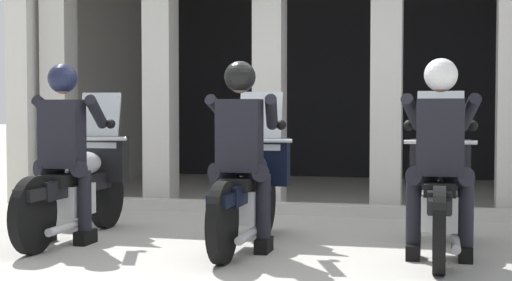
{
  "coord_description": "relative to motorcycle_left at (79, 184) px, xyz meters",
  "views": [
    {
      "loc": [
        1.62,
        -6.42,
        1.2
      ],
      "look_at": [
        0.0,
        0.21,
        0.9
      ],
      "focal_mm": 53.33,
      "sensor_mm": 36.0,
      "label": 1
    }
  ],
  "objects": [
    {
      "name": "kerb_strip",
      "position": [
        1.93,
        2.01,
        -0.44
      ],
      "size": [
        7.53,
        0.24,
        0.12
      ],
      "primitive_type": "cube",
      "color": "#B7B5AD",
      "rests_on": "ground"
    },
    {
      "name": "police_officer_center",
      "position": [
        1.61,
        -0.29,
        0.44
      ],
      "size": [
        0.63,
        0.61,
        1.58
      ],
      "rotation": [
        0.0,
        0.0,
        0.14
      ],
      "color": "black",
      "rests_on": "ground"
    },
    {
      "name": "motorcycle_center",
      "position": [
        1.61,
        -0.01,
        0.0
      ],
      "size": [
        0.62,
        2.04,
        1.35
      ],
      "rotation": [
        0.0,
        0.0,
        0.14
      ],
      "color": "black",
      "rests_on": "ground"
    },
    {
      "name": "ground_plane",
      "position": [
        1.61,
        3.04,
        -0.5
      ],
      "size": [
        80.0,
        80.0,
        0.0
      ],
      "primitive_type": "plane",
      "color": "#A8A59E"
    },
    {
      "name": "police_officer_right",
      "position": [
        3.23,
        -0.27,
        0.44
      ],
      "size": [
        0.63,
        0.61,
        1.58
      ],
      "rotation": [
        0.0,
        0.0,
        0.04
      ],
      "color": "black",
      "rests_on": "ground"
    },
    {
      "name": "motorcycle_right",
      "position": [
        3.23,
        0.02,
        0.0
      ],
      "size": [
        0.62,
        2.04,
        1.35
      ],
      "rotation": [
        0.0,
        0.0,
        0.04
      ],
      "color": "black",
      "rests_on": "ground"
    },
    {
      "name": "police_officer_left",
      "position": [
        -0.0,
        -0.28,
        0.44
      ],
      "size": [
        0.63,
        0.61,
        1.58
      ],
      "rotation": [
        0.0,
        0.0,
        0.1
      ],
      "color": "black",
      "rests_on": "ground"
    },
    {
      "name": "station_building",
      "position": [
        1.93,
        4.86,
        1.6
      ],
      "size": [
        8.03,
        4.87,
        3.42
      ],
      "color": "black",
      "rests_on": "ground"
    },
    {
      "name": "motorcycle_left",
      "position": [
        0.0,
        0.0,
        0.0
      ],
      "size": [
        0.62,
        2.04,
        1.35
      ],
      "rotation": [
        0.0,
        0.0,
        0.1
      ],
      "color": "black",
      "rests_on": "ground"
    }
  ]
}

